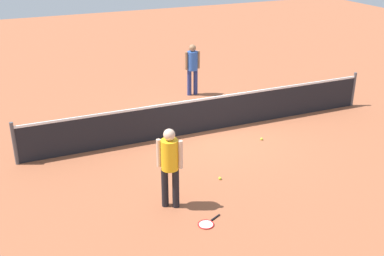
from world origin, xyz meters
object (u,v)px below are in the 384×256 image
object	(u,v)px
player_far_side	(192,65)
tennis_ball_baseline	(262,139)
tennis_ball_near_player	(220,178)
tennis_racket_near_player	(207,224)
player_near_side	(170,162)
tennis_racket_far_player	(175,106)

from	to	relation	value
player_far_side	tennis_ball_baseline	xyz separation A→B (m)	(0.23, -4.07, -0.98)
player_far_side	tennis_ball_near_player	size ratio (longest dim) A/B	25.76
tennis_ball_baseline	tennis_racket_near_player	bearing A→B (deg)	-135.58
tennis_racket_near_player	tennis_ball_near_player	distance (m)	1.75
player_near_side	player_far_side	world-z (taller)	same
player_near_side	player_far_side	distance (m)	6.85
player_near_side	tennis_racket_near_player	xyz separation A→B (m)	(0.40, -0.87, -1.00)
player_near_side	player_far_side	bearing A→B (deg)	62.92
tennis_racket_far_player	player_far_side	bearing A→B (deg)	40.62
player_near_side	tennis_racket_near_player	distance (m)	1.38
tennis_racket_far_player	tennis_ball_near_player	world-z (taller)	tennis_ball_near_player
player_far_side	tennis_racket_far_player	xyz separation A→B (m)	(-0.96, -0.82, -1.00)
player_near_side	tennis_racket_near_player	bearing A→B (deg)	-65.07
player_near_side	tennis_racket_near_player	size ratio (longest dim) A/B	2.84
player_near_side	tennis_racket_near_player	world-z (taller)	player_near_side
player_far_side	tennis_ball_near_player	world-z (taller)	player_far_side
player_far_side	tennis_ball_baseline	distance (m)	4.20
player_near_side	tennis_racket_far_player	distance (m)	5.78
player_near_side	tennis_ball_baseline	world-z (taller)	player_near_side
player_far_side	player_near_side	bearing A→B (deg)	-117.08
player_near_side	player_far_side	size ratio (longest dim) A/B	1.00
player_far_side	tennis_racket_near_player	bearing A→B (deg)	-111.29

